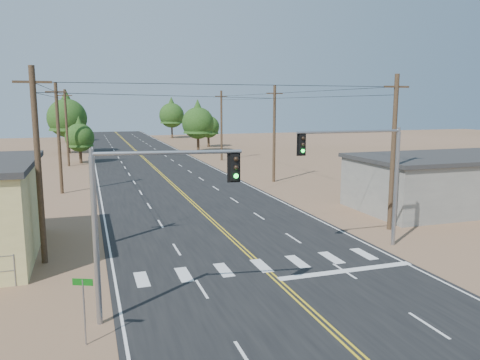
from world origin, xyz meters
name	(u,v)px	position (x,y,z in m)	size (l,w,h in m)	color
ground	(343,341)	(0.00, 0.00, 0.00)	(220.00, 220.00, 0.00)	#8D674C
road	(179,190)	(0.00, 30.00, 0.01)	(15.00, 200.00, 0.02)	black
building_right	(451,183)	(19.00, 16.00, 2.00)	(15.00, 8.00, 4.00)	gray
utility_pole_left_near	(38,165)	(-10.50, 12.00, 5.12)	(1.80, 0.30, 10.00)	#4C3826
utility_pole_left_mid	(59,138)	(-10.50, 32.00, 5.12)	(1.80, 0.30, 10.00)	#4C3826
utility_pole_left_far	(67,127)	(-10.50, 52.00, 5.12)	(1.80, 0.30, 10.00)	#4C3826
utility_pole_right_near	(393,152)	(10.50, 12.00, 5.12)	(1.80, 0.30, 10.00)	#4C3826
utility_pole_right_mid	(274,133)	(10.50, 32.00, 5.12)	(1.80, 0.30, 10.00)	#4C3826
utility_pole_right_far	(221,125)	(10.50, 52.00, 5.12)	(1.80, 0.30, 10.00)	#4C3826
signal_mast_left	(139,206)	(-6.44, 3.77, 4.45)	(5.45, 1.10, 6.58)	gray
signal_mast_right	(369,167)	(6.71, 8.98, 4.69)	(6.40, 0.40, 6.85)	gray
street_sign	(84,301)	(-8.50, 2.52, 1.59)	(0.66, 0.30, 2.37)	gray
tree_left_near	(80,135)	(-9.00, 54.69, 3.96)	(3.89, 3.89, 6.48)	#3F2D1E
tree_left_mid	(67,114)	(-10.98, 69.16, 6.46)	(6.34, 6.34, 10.56)	#3F2D1E
tree_left_far	(68,119)	(-11.67, 95.19, 4.87)	(4.78, 4.78, 7.97)	#3F2D1E
tree_right_near	(198,120)	(9.93, 64.51, 5.47)	(5.36, 5.36, 8.94)	#3F2D1E
tree_right_mid	(208,125)	(14.00, 73.29, 4.25)	(4.17, 4.17, 6.96)	#3F2D1E
tree_right_far	(172,113)	(11.51, 98.82, 6.01)	(5.89, 5.89, 9.82)	#3F2D1E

